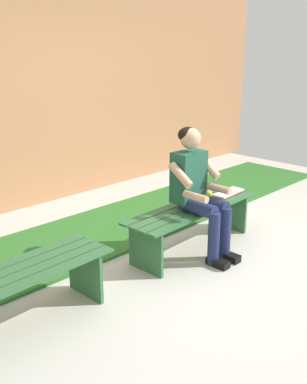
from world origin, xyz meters
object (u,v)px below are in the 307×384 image
at_px(bench_near, 193,217).
at_px(apple, 209,194).
at_px(bench_far, 3,292).
at_px(person_seated, 198,187).
at_px(book_open, 229,193).

xyz_separation_m(bench_near, apple, (-0.34, -0.07, 0.15)).
relative_size(bench_far, person_seated, 1.35).
relative_size(person_seated, book_open, 3.01).
bearing_deg(bench_far, person_seated, 177.12).
relative_size(apple, book_open, 0.18).
xyz_separation_m(bench_near, book_open, (-0.59, 0.01, 0.12)).
bearing_deg(person_seated, apple, -156.65).
xyz_separation_m(bench_near, person_seated, (0.06, 0.10, 0.35)).
height_order(bench_near, book_open, book_open).
relative_size(bench_far, book_open, 4.06).
bearing_deg(apple, person_seated, 23.35).
distance_m(apple, book_open, 0.27).
bearing_deg(person_seated, book_open, -171.97).
distance_m(bench_far, book_open, 2.65).
distance_m(bench_near, apple, 0.38).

